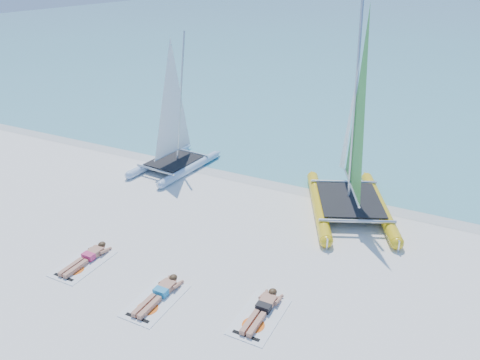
# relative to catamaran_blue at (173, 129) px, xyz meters

# --- Properties ---
(ground) EXTENTS (140.00, 140.00, 0.00)m
(ground) POSITION_rel_catamaran_blue_xyz_m (4.35, -4.89, -1.71)
(ground) COLOR white
(ground) RESTS_ON ground
(sea) EXTENTS (140.00, 115.00, 0.01)m
(sea) POSITION_rel_catamaran_blue_xyz_m (4.35, 58.11, -1.70)
(sea) COLOR #73B5C0
(sea) RESTS_ON ground
(wet_sand_strip) EXTENTS (140.00, 1.40, 0.01)m
(wet_sand_strip) POSITION_rel_catamaran_blue_xyz_m (4.35, 0.61, -1.70)
(wet_sand_strip) COLOR silver
(wet_sand_strip) RESTS_ON ground
(catamaran_blue) EXTENTS (2.34, 4.34, 5.72)m
(catamaran_blue) POSITION_rel_catamaran_blue_xyz_m (0.00, 0.00, 0.00)
(catamaran_blue) COLOR #C1E6FD
(catamaran_blue) RESTS_ON ground
(catamaran_yellow) EXTENTS (4.53, 5.93, 7.30)m
(catamaran_yellow) POSITION_rel_catamaran_blue_xyz_m (7.42, 0.06, 0.59)
(catamaran_yellow) COLOR yellow
(catamaran_yellow) RESTS_ON ground
(towel_a) EXTENTS (1.00, 1.85, 0.02)m
(towel_a) POSITION_rel_catamaran_blue_xyz_m (1.63, -7.14, -1.70)
(towel_a) COLOR white
(towel_a) RESTS_ON ground
(sunbather_a) EXTENTS (0.37, 1.73, 0.26)m
(sunbather_a) POSITION_rel_catamaran_blue_xyz_m (1.63, -6.94, -1.59)
(sunbather_a) COLOR tan
(sunbather_a) RESTS_ON towel_a
(towel_b) EXTENTS (1.00, 1.85, 0.02)m
(towel_b) POSITION_rel_catamaran_blue_xyz_m (4.50, -7.51, -1.70)
(towel_b) COLOR white
(towel_b) RESTS_ON ground
(sunbather_b) EXTENTS (0.37, 1.73, 0.26)m
(sunbather_b) POSITION_rel_catamaran_blue_xyz_m (4.50, -7.32, -1.59)
(sunbather_b) COLOR tan
(sunbather_b) RESTS_ON towel_b
(towel_c) EXTENTS (1.00, 1.85, 0.02)m
(towel_c) POSITION_rel_catamaran_blue_xyz_m (7.15, -6.83, -1.70)
(towel_c) COLOR white
(towel_c) RESTS_ON ground
(sunbather_c) EXTENTS (0.37, 1.73, 0.26)m
(sunbather_c) POSITION_rel_catamaran_blue_xyz_m (7.15, -6.64, -1.59)
(sunbather_c) COLOR tan
(sunbather_c) RESTS_ON towel_c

